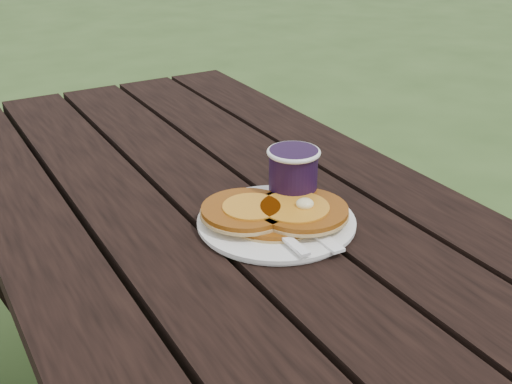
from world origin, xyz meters
TOP-DOWN VIEW (x-y plane):
  - plate at (0.03, 0.02)m, footprint 0.32×0.32m
  - pancake_stack at (0.03, 0.02)m, footprint 0.22×0.19m
  - knife at (0.06, -0.02)m, footprint 0.03×0.18m
  - fork at (0.01, -0.05)m, footprint 0.04×0.16m
  - coffee_cup at (0.09, 0.06)m, footprint 0.09×0.09m

SIDE VIEW (x-z plane):
  - plate at x=0.03m, z-range 0.75..0.76m
  - knife at x=0.06m, z-range 0.76..0.76m
  - fork at x=0.01m, z-range 0.77..0.77m
  - pancake_stack at x=0.03m, z-range 0.76..0.79m
  - coffee_cup at x=0.09m, z-range 0.76..0.86m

